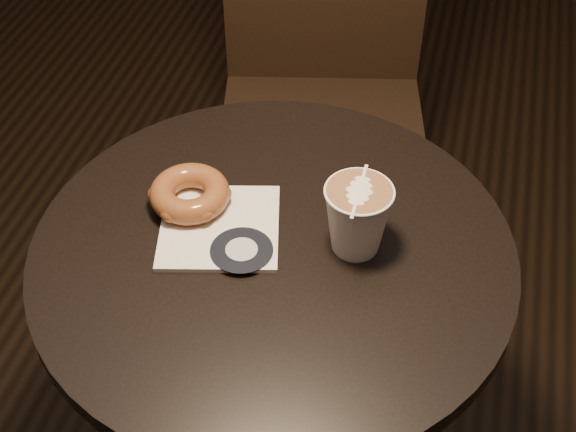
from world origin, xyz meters
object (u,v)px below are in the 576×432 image
at_px(pastry_bag, 220,227).
at_px(doughnut, 190,193).
at_px(cafe_table, 274,331).
at_px(chair, 324,59).
at_px(latte_cup, 357,219).

xyz_separation_m(pastry_bag, doughnut, (-0.06, 0.03, 0.02)).
relative_size(cafe_table, chair, 0.68).
xyz_separation_m(chair, latte_cup, (0.19, -0.66, 0.19)).
bearing_deg(pastry_bag, doughnut, 134.69).
height_order(chair, latte_cup, chair).
bearing_deg(cafe_table, pastry_bag, 171.03).
height_order(doughnut, latte_cup, latte_cup).
bearing_deg(doughnut, pastry_bag, -31.64).
distance_m(chair, latte_cup, 0.71).
distance_m(cafe_table, chair, 0.69).
distance_m(chair, pastry_bag, 0.69).
xyz_separation_m(cafe_table, latte_cup, (0.11, 0.03, 0.25)).
xyz_separation_m(chair, doughnut, (-0.07, -0.64, 0.16)).
bearing_deg(doughnut, chair, 83.97).
height_order(cafe_table, latte_cup, latte_cup).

